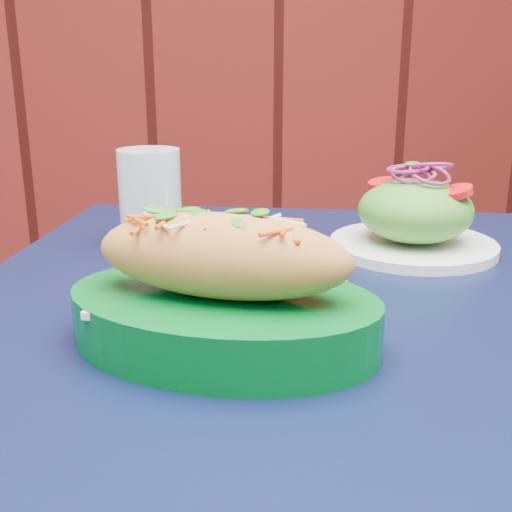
{
  "coord_description": "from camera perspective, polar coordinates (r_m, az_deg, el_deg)",
  "views": [
    {
      "loc": [
        -0.6,
        0.92,
        0.97
      ],
      "look_at": [
        -0.56,
        1.45,
        0.81
      ],
      "focal_mm": 45.0,
      "sensor_mm": 36.0,
      "label": 1
    }
  ],
  "objects": [
    {
      "name": "cafe_table",
      "position": [
        0.66,
        8.79,
        -11.38
      ],
      "size": [
        0.92,
        0.92,
        0.75
      ],
      "rotation": [
        0.0,
        0.0,
        -0.17
      ],
      "color": "black",
      "rests_on": "ground"
    },
    {
      "name": "banh_mi_basket",
      "position": [
        0.51,
        -2.99,
        -3.33
      ],
      "size": [
        0.3,
        0.24,
        0.12
      ],
      "rotation": [
        0.0,
        0.0,
        -0.35
      ],
      "color": "#005A1C",
      "rests_on": "cafe_table"
    },
    {
      "name": "salad_plate",
      "position": [
        0.79,
        13.92,
        3.35
      ],
      "size": [
        0.2,
        0.2,
        0.11
      ],
      "rotation": [
        0.0,
        0.0,
        -0.42
      ],
      "color": "white",
      "rests_on": "cafe_table"
    },
    {
      "name": "water_glass",
      "position": [
        0.79,
        -9.37,
        4.98
      ],
      "size": [
        0.07,
        0.07,
        0.12
      ],
      "primitive_type": "cylinder",
      "color": "silver",
      "rests_on": "cafe_table"
    }
  ]
}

